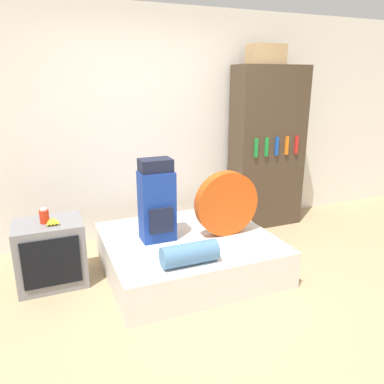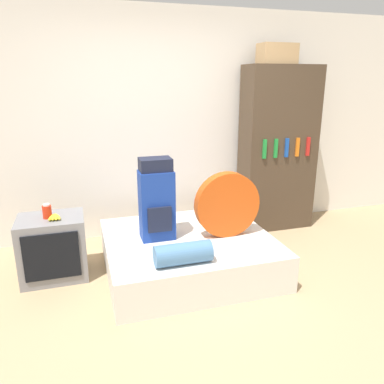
% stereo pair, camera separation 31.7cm
% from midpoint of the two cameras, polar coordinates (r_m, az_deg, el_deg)
% --- Properties ---
extents(ground_plane, '(16.00, 16.00, 0.00)m').
position_cam_midpoint_polar(ground_plane, '(3.23, 7.63, -17.61)').
color(ground_plane, tan).
extents(wall_back, '(8.00, 0.05, 2.60)m').
position_cam_midpoint_polar(wall_back, '(4.45, -1.77, 10.13)').
color(wall_back, white).
rests_on(wall_back, ground_plane).
extents(bed, '(1.58, 1.43, 0.35)m').
position_cam_midpoint_polar(bed, '(3.74, 1.88, -9.27)').
color(bed, silver).
rests_on(bed, ground_plane).
extents(backpack, '(0.32, 0.25, 0.78)m').
position_cam_midpoint_polar(backpack, '(3.51, -2.84, -1.34)').
color(backpack, navy).
rests_on(backpack, bed).
extents(tent_bag, '(0.63, 0.11, 0.63)m').
position_cam_midpoint_polar(tent_bag, '(3.62, 7.88, -1.94)').
color(tent_bag, '#D14C14').
rests_on(tent_bag, bed).
extents(sleeping_roll, '(0.48, 0.18, 0.18)m').
position_cam_midpoint_polar(sleeping_roll, '(3.12, 1.58, -9.41)').
color(sleeping_roll, teal).
rests_on(sleeping_roll, bed).
extents(television, '(0.59, 0.47, 0.60)m').
position_cam_midpoint_polar(television, '(3.73, -18.13, -8.10)').
color(television, gray).
rests_on(television, ground_plane).
extents(canister, '(0.08, 0.08, 0.13)m').
position_cam_midpoint_polar(canister, '(3.60, -18.91, -2.86)').
color(canister, red).
rests_on(canister, television).
extents(banana_bunch, '(0.13, 0.17, 0.04)m').
position_cam_midpoint_polar(banana_bunch, '(3.57, -17.84, -3.68)').
color(banana_bunch, yellow).
rests_on(banana_bunch, television).
extents(bookshelf, '(0.90, 0.40, 1.98)m').
position_cam_midpoint_polar(bookshelf, '(4.75, 14.83, 6.23)').
color(bookshelf, '#473828').
rests_on(bookshelf, ground_plane).
extents(cardboard_box, '(0.42, 0.24, 0.22)m').
position_cam_midpoint_polar(cardboard_box, '(4.62, 14.90, 19.69)').
color(cardboard_box, tan).
rests_on(cardboard_box, bookshelf).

